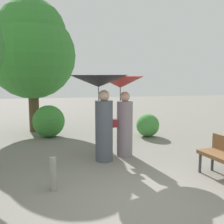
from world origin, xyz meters
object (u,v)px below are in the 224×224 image
at_px(person_left, 101,98).
at_px(tree_mid_left, 32,48).
at_px(person_right, 122,99).
at_px(path_marker_post, 53,174).

distance_m(person_left, tree_mid_left, 4.63).
xyz_separation_m(person_left, tree_mid_left, (-1.86, 3.99, 1.45)).
xyz_separation_m(person_left, person_right, (0.61, 0.32, -0.08)).
xyz_separation_m(person_right, path_marker_post, (-1.74, -1.86, -1.17)).
height_order(tree_mid_left, path_marker_post, tree_mid_left).
bearing_deg(tree_mid_left, path_marker_post, -82.57).
bearing_deg(person_right, person_left, 113.02).
bearing_deg(path_marker_post, person_left, 53.57).
relative_size(person_right, path_marker_post, 3.28).
relative_size(person_left, person_right, 1.02).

